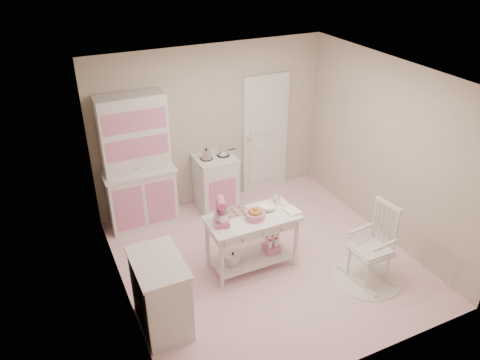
# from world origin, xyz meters

# --- Properties ---
(room_shell) EXTENTS (3.84, 3.84, 2.62)m
(room_shell) POSITION_xyz_m (0.00, 0.00, 1.65)
(room_shell) COLOR pink
(room_shell) RESTS_ON ground
(door) EXTENTS (0.82, 0.05, 2.04)m
(door) POSITION_xyz_m (0.95, 1.87, 1.02)
(door) COLOR silver
(door) RESTS_ON ground
(hutch) EXTENTS (1.06, 0.50, 2.08)m
(hutch) POSITION_xyz_m (-1.28, 1.66, 1.04)
(hutch) COLOR silver
(hutch) RESTS_ON ground
(stove) EXTENTS (0.62, 0.57, 0.92)m
(stove) POSITION_xyz_m (-0.08, 1.61, 0.46)
(stove) COLOR silver
(stove) RESTS_ON ground
(base_cabinet) EXTENTS (0.54, 0.84, 0.92)m
(base_cabinet) POSITION_xyz_m (-1.63, -0.51, 0.46)
(base_cabinet) COLOR silver
(base_cabinet) RESTS_ON ground
(lace_rug) EXTENTS (0.92, 0.92, 0.01)m
(lace_rug) POSITION_xyz_m (1.04, -0.86, 0.01)
(lace_rug) COLOR white
(lace_rug) RESTS_ON ground
(rocking_chair) EXTENTS (0.56, 0.77, 1.10)m
(rocking_chair) POSITION_xyz_m (1.04, -0.86, 0.55)
(rocking_chair) COLOR silver
(rocking_chair) RESTS_ON ground
(work_table) EXTENTS (1.20, 0.60, 0.80)m
(work_table) POSITION_xyz_m (-0.23, 0.00, 0.40)
(work_table) COLOR silver
(work_table) RESTS_ON ground
(stand_mixer) EXTENTS (0.27, 0.32, 0.34)m
(stand_mixer) POSITION_xyz_m (-0.65, 0.02, 0.97)
(stand_mixer) COLOR #D05785
(stand_mixer) RESTS_ON work_table
(cookie_tray) EXTENTS (0.34, 0.24, 0.02)m
(cookie_tray) POSITION_xyz_m (-0.38, 0.18, 0.81)
(cookie_tray) COLOR silver
(cookie_tray) RESTS_ON work_table
(bread_basket) EXTENTS (0.25, 0.25, 0.09)m
(bread_basket) POSITION_xyz_m (-0.21, -0.05, 0.85)
(bread_basket) COLOR pink
(bread_basket) RESTS_ON work_table
(mixing_bowl) EXTENTS (0.23, 0.23, 0.07)m
(mixing_bowl) POSITION_xyz_m (0.03, 0.08, 0.84)
(mixing_bowl) COLOR white
(mixing_bowl) RESTS_ON work_table
(metal_pitcher) EXTENTS (0.10, 0.10, 0.17)m
(metal_pitcher) POSITION_xyz_m (0.21, 0.16, 0.89)
(metal_pitcher) COLOR silver
(metal_pitcher) RESTS_ON work_table
(recipe_book) EXTENTS (0.19, 0.24, 0.02)m
(recipe_book) POSITION_xyz_m (0.22, -0.12, 0.81)
(recipe_book) COLOR white
(recipe_book) RESTS_ON work_table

